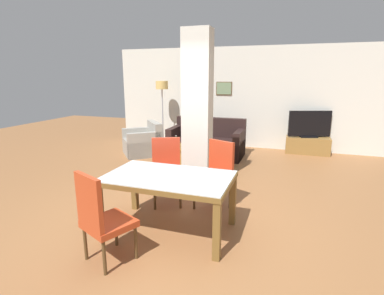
% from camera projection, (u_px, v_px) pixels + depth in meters
% --- Properties ---
extents(ground_plane, '(18.00, 18.00, 0.00)m').
position_uv_depth(ground_plane, '(169.00, 230.00, 3.87)').
color(ground_plane, '#966239').
extents(back_wall, '(7.20, 0.09, 2.70)m').
position_uv_depth(back_wall, '(240.00, 98.00, 8.17)').
color(back_wall, silver).
rests_on(back_wall, ground_plane).
extents(divider_pillar, '(0.48, 0.33, 2.70)m').
position_uv_depth(divider_pillar, '(197.00, 111.00, 5.12)').
color(divider_pillar, silver).
rests_on(divider_pillar, ground_plane).
extents(dining_table, '(1.57, 0.96, 0.74)m').
position_uv_depth(dining_table, '(169.00, 187.00, 3.73)').
color(dining_table, brown).
rests_on(dining_table, ground_plane).
extents(dining_chair_near_left, '(0.61, 0.61, 1.01)m').
position_uv_depth(dining_chair_near_left, '(101.00, 216.00, 3.08)').
color(dining_chair_near_left, '#BF401F').
rests_on(dining_chair_near_left, ground_plane).
extents(dining_chair_far_right, '(0.61, 0.61, 1.01)m').
position_uv_depth(dining_chair_far_right, '(216.00, 173.00, 4.44)').
color(dining_chair_far_right, '#C43C1F').
rests_on(dining_chair_far_right, ground_plane).
extents(dining_chair_far_left, '(0.61, 0.61, 1.01)m').
position_uv_depth(dining_chair_far_left, '(167.00, 169.00, 4.63)').
color(dining_chair_far_left, red).
rests_on(dining_chair_far_left, ground_plane).
extents(sofa, '(1.79, 0.94, 0.91)m').
position_uv_depth(sofa, '(207.00, 143.00, 7.44)').
color(sofa, black).
rests_on(sofa, ground_plane).
extents(armchair, '(1.21, 1.21, 0.81)m').
position_uv_depth(armchair, '(144.00, 143.00, 7.53)').
color(armchair, '#9F9E95').
rests_on(armchair, ground_plane).
extents(coffee_table, '(0.72, 0.57, 0.44)m').
position_uv_depth(coffee_table, '(188.00, 156.00, 6.58)').
color(coffee_table, olive).
rests_on(coffee_table, ground_plane).
extents(bottle, '(0.07, 0.07, 0.26)m').
position_uv_depth(bottle, '(176.00, 143.00, 6.42)').
color(bottle, '#194C23').
rests_on(bottle, coffee_table).
extents(tv_stand, '(1.06, 0.40, 0.43)m').
position_uv_depth(tv_stand, '(308.00, 145.00, 7.61)').
color(tv_stand, olive).
rests_on(tv_stand, ground_plane).
extents(tv_screen, '(1.01, 0.40, 0.67)m').
position_uv_depth(tv_screen, '(310.00, 124.00, 7.48)').
color(tv_screen, black).
rests_on(tv_screen, tv_stand).
extents(floor_lamp, '(0.34, 0.34, 1.80)m').
position_uv_depth(floor_lamp, '(162.00, 91.00, 8.26)').
color(floor_lamp, '#B7B7BC').
rests_on(floor_lamp, ground_plane).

